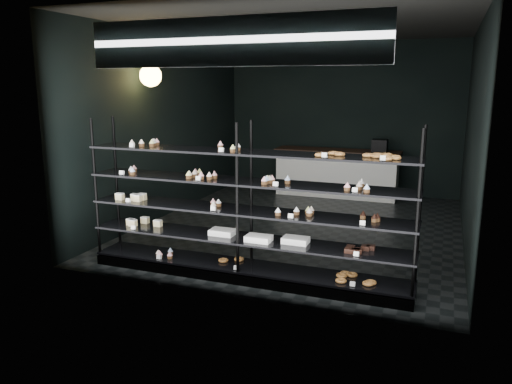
% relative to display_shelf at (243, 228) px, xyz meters
% --- Properties ---
extents(room, '(5.01, 6.01, 3.20)m').
position_rel_display_shelf_xyz_m(room, '(0.05, 2.45, 0.97)').
color(room, black).
rests_on(room, ground).
extents(display_shelf, '(4.00, 0.50, 1.91)m').
position_rel_display_shelf_xyz_m(display_shelf, '(0.00, 0.00, 0.00)').
color(display_shelf, black).
rests_on(display_shelf, room).
extents(signage, '(3.30, 0.05, 0.50)m').
position_rel_display_shelf_xyz_m(signage, '(0.05, -0.48, 2.12)').
color(signage, '#0C1040').
rests_on(signage, room).
extents(pendant_lamp, '(0.34, 0.34, 0.90)m').
position_rel_display_shelf_xyz_m(pendant_lamp, '(-2.15, 1.49, 1.82)').
color(pendant_lamp, black).
rests_on(pendant_lamp, room).
extents(service_counter, '(2.59, 0.65, 1.23)m').
position_rel_display_shelf_xyz_m(service_counter, '(0.11, 4.95, -0.13)').
color(service_counter, silver).
rests_on(service_counter, room).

